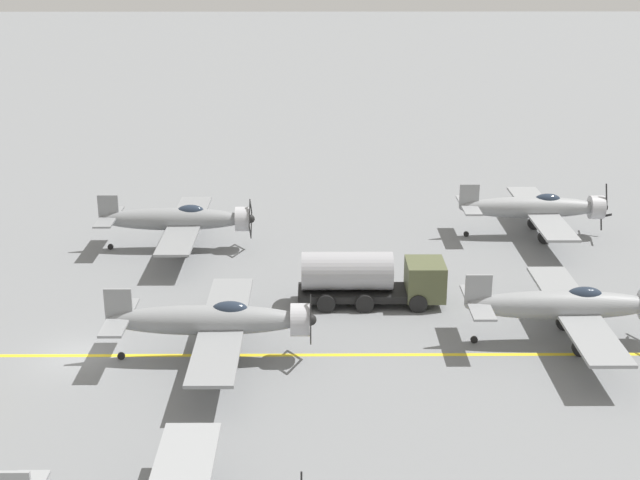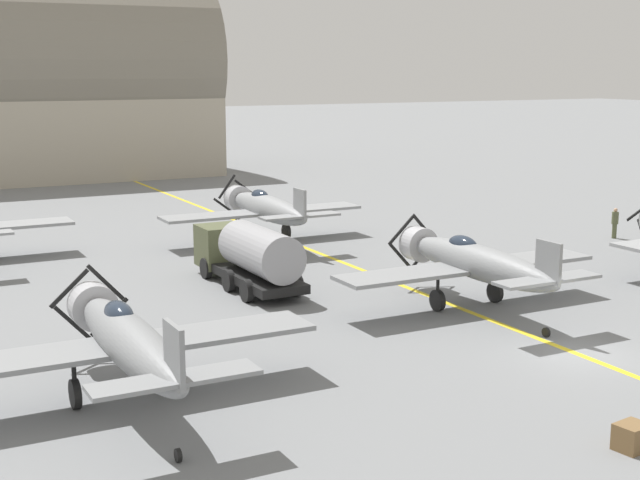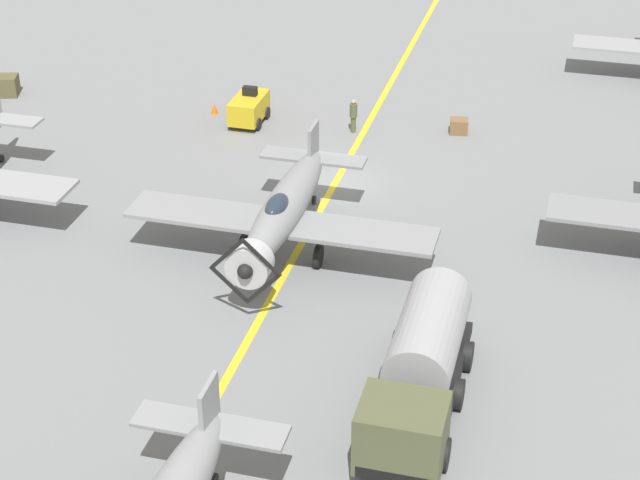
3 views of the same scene
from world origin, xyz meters
The scene contains 9 objects.
ground_plane centered at (0.00, 0.00, 0.00)m, with size 400.00×400.00×0.00m, color slate.
taxiway_stripe centered at (0.00, 0.00, 0.00)m, with size 0.30×160.00×0.01m, color yellow.
airplane_far_center centered at (-1.30, 23.83, 2.01)m, with size 12.00×9.98×3.65m.
airplane_mid_left centered at (-15.34, 2.66, 2.01)m, with size 12.00×9.98×3.65m.
airplane_mid_center centered at (0.40, 6.58, 2.01)m, with size 12.00×9.98×3.65m.
fuel_tanker centered at (-6.36, 14.44, 1.51)m, with size 2.68×8.00×2.98m.
ground_crew_walking centered at (17.52, 15.34, 0.99)m, with size 0.39×0.39×1.81m.
supply_crate_outboard centered at (-4.49, -6.76, 0.36)m, with size 0.86×0.72×0.72m, color brown.
hangar centered at (-7.68, 62.59, 8.63)m, with size 32.90×16.71×18.97m.
Camera 2 is at (-22.02, -22.45, 9.91)m, focal length 50.00 mm.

